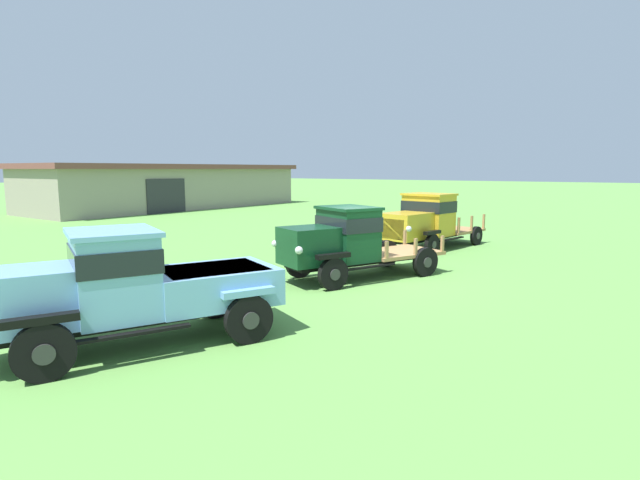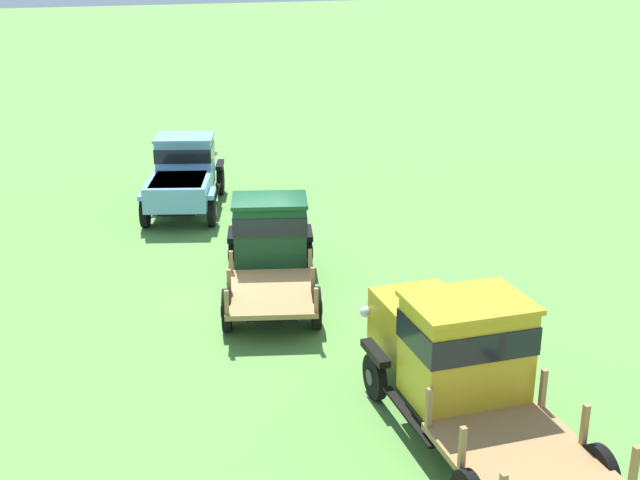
# 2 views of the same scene
# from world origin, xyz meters

# --- Properties ---
(ground_plane) EXTENTS (240.00, 240.00, 0.00)m
(ground_plane) POSITION_xyz_m (0.00, 0.00, 0.00)
(ground_plane) COLOR #5B9342
(vintage_truck_foreground_near) EXTENTS (5.19, 3.50, 2.07)m
(vintage_truck_foreground_near) POSITION_xyz_m (-6.85, 0.62, 1.09)
(vintage_truck_foreground_near) COLOR black
(vintage_truck_foreground_near) RESTS_ON ground
(vintage_truck_second_in_line) EXTENTS (5.21, 3.40, 2.05)m
(vintage_truck_second_in_line) POSITION_xyz_m (-0.25, 0.56, 1.10)
(vintage_truck_second_in_line) COLOR black
(vintage_truck_second_in_line) RESTS_ON ground
(vintage_truck_midrow_center) EXTENTS (5.55, 2.70, 2.15)m
(vintage_truck_midrow_center) POSITION_xyz_m (6.09, 1.02, 1.13)
(vintage_truck_midrow_center) COLOR black
(vintage_truck_midrow_center) RESTS_ON ground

